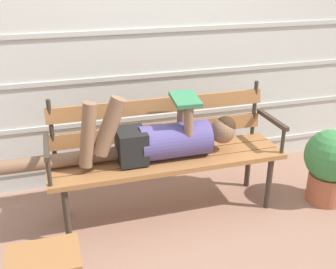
# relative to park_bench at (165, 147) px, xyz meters

# --- Properties ---
(ground_plane) EXTENTS (12.00, 12.00, 0.00)m
(ground_plane) POSITION_rel_park_bench_xyz_m (0.00, -0.25, -0.51)
(ground_plane) COLOR #936B56
(house_siding) EXTENTS (4.02, 0.08, 2.19)m
(house_siding) POSITION_rel_park_bench_xyz_m (0.00, 0.59, 0.58)
(house_siding) COLOR beige
(house_siding) RESTS_ON ground
(park_bench) EXTENTS (1.72, 0.46, 0.92)m
(park_bench) POSITION_rel_park_bench_xyz_m (0.00, 0.00, 0.00)
(park_bench) COLOR #9E6638
(park_bench) RESTS_ON ground
(reclining_person) EXTENTS (1.67, 0.26, 0.52)m
(reclining_person) POSITION_rel_park_bench_xyz_m (-0.08, -0.07, 0.11)
(reclining_person) COLOR #514784
(footstool) EXTENTS (0.40, 0.30, 0.31)m
(footstool) POSITION_rel_park_bench_xyz_m (-0.91, -0.71, -0.27)
(footstool) COLOR #9E6638
(footstool) RESTS_ON ground
(potted_plant) EXTENTS (0.41, 0.41, 0.61)m
(potted_plant) POSITION_rel_park_bench_xyz_m (1.26, -0.28, -0.18)
(potted_plant) COLOR #AD5B3D
(potted_plant) RESTS_ON ground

